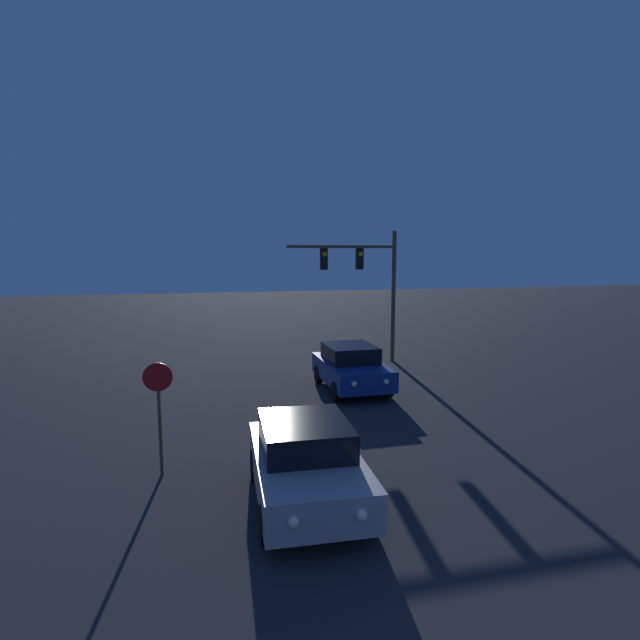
{
  "coord_description": "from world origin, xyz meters",
  "views": [
    {
      "loc": [
        -3.47,
        -1.97,
        4.75
      ],
      "look_at": [
        0.0,
        12.67,
        2.74
      ],
      "focal_mm": 28.0,
      "sensor_mm": 36.0,
      "label": 1
    }
  ],
  "objects_px": {
    "car_far": "(351,367)",
    "traffic_signal_mast": "(366,275)",
    "stop_sign": "(159,399)",
    "car_near": "(306,462)"
  },
  "relations": [
    {
      "from": "car_near",
      "to": "stop_sign",
      "type": "height_order",
      "value": "stop_sign"
    },
    {
      "from": "car_far",
      "to": "car_near",
      "type": "bearing_deg",
      "value": 66.22
    },
    {
      "from": "car_near",
      "to": "traffic_signal_mast",
      "type": "height_order",
      "value": "traffic_signal_mast"
    },
    {
      "from": "car_far",
      "to": "stop_sign",
      "type": "bearing_deg",
      "value": 42.53
    },
    {
      "from": "stop_sign",
      "to": "car_near",
      "type": "bearing_deg",
      "value": -33.24
    },
    {
      "from": "car_far",
      "to": "traffic_signal_mast",
      "type": "distance_m",
      "value": 5.43
    },
    {
      "from": "car_far",
      "to": "traffic_signal_mast",
      "type": "bearing_deg",
      "value": -115.8
    },
    {
      "from": "car_near",
      "to": "car_far",
      "type": "xyz_separation_m",
      "value": [
        3.16,
        7.47,
        0.0
      ]
    },
    {
      "from": "car_near",
      "to": "car_far",
      "type": "height_order",
      "value": "same"
    },
    {
      "from": "car_near",
      "to": "stop_sign",
      "type": "distance_m",
      "value": 3.47
    }
  ]
}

